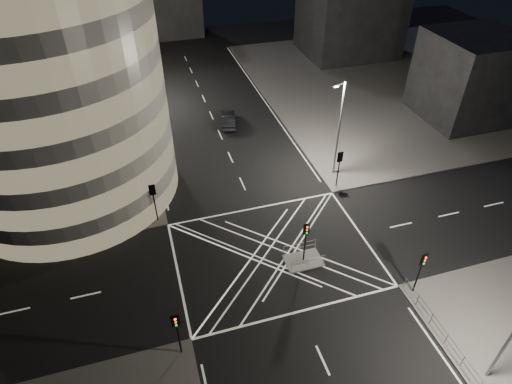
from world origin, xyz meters
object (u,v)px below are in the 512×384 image
object	(u,v)px
traffic_signal_fr	(339,163)
traffic_signal_nl	(177,327)
central_island	(303,260)
traffic_signal_island	(306,235)
street_lamp_left_near	(136,141)
street_lamp_right_far	(339,127)
street_lamp_left_far	(125,67)
traffic_signal_fl	(153,196)
sedan	(228,120)
traffic_signal_nr	(422,266)

from	to	relation	value
traffic_signal_fr	traffic_signal_nl	bearing A→B (deg)	-142.31
central_island	traffic_signal_nl	distance (m)	12.36
traffic_signal_nl	traffic_signal_island	world-z (taller)	same
traffic_signal_fr	street_lamp_left_near	distance (m)	19.14
traffic_signal_fr	traffic_signal_island	bearing A→B (deg)	-129.33
street_lamp_right_far	street_lamp_left_far	bearing A→B (deg)	131.94
traffic_signal_fl	central_island	bearing A→B (deg)	-37.54
central_island	sedan	xyz separation A→B (m)	(-0.50, 23.47, 0.68)
traffic_signal_fr	street_lamp_left_far	size ratio (longest dim) A/B	0.40
street_lamp_left_far	street_lamp_left_near	bearing A→B (deg)	-90.00
central_island	traffic_signal_island	xyz separation A→B (m)	(0.00, 0.00, 2.84)
traffic_signal_nr	central_island	bearing A→B (deg)	142.07
street_lamp_right_far	traffic_signal_fl	bearing A→B (deg)	-173.12
traffic_signal_nl	street_lamp_right_far	bearing A→B (deg)	40.91
traffic_signal_fl	traffic_signal_fr	xyz separation A→B (m)	(17.60, 0.00, 0.00)
traffic_signal_nl	street_lamp_left_near	bearing A→B (deg)	91.94
traffic_signal_fl	street_lamp_right_far	bearing A→B (deg)	6.88
traffic_signal_fl	sedan	bearing A→B (deg)	55.83
traffic_signal_nl	sedan	bearing A→B (deg)	70.30
central_island	traffic_signal_fr	size ratio (longest dim) A/B	0.75
central_island	street_lamp_left_near	xyz separation A→B (m)	(-11.44, 13.50, 5.47)
central_island	traffic_signal_fr	bearing A→B (deg)	50.67
traffic_signal_nl	street_lamp_right_far	xyz separation A→B (m)	(18.24, 15.80, 2.63)
street_lamp_left_near	sedan	xyz separation A→B (m)	(10.94, 9.97, -4.78)
traffic_signal_fl	traffic_signal_island	size ratio (longest dim) A/B	1.00
street_lamp_right_far	sedan	size ratio (longest dim) A/B	2.17
traffic_signal_nl	street_lamp_right_far	world-z (taller)	street_lamp_right_far
street_lamp_left_far	sedan	bearing A→B (deg)	-36.28
street_lamp_left_near	street_lamp_left_far	distance (m)	18.00
traffic_signal_fr	sedan	bearing A→B (deg)	115.69
traffic_signal_island	street_lamp_left_far	distance (m)	33.61
traffic_signal_nr	street_lamp_left_far	bearing A→B (deg)	116.36
street_lamp_left_near	traffic_signal_fl	bearing A→B (deg)	-83.03
traffic_signal_island	street_lamp_right_far	distance (m)	13.13
central_island	traffic_signal_island	distance (m)	2.84
traffic_signal_island	street_lamp_left_far	bearing A→B (deg)	109.95
street_lamp_left_near	sedan	distance (m)	15.55
traffic_signal_island	street_lamp_left_far	world-z (taller)	street_lamp_left_far
central_island	sedan	bearing A→B (deg)	91.22
central_island	traffic_signal_fr	distance (m)	11.10
street_lamp_left_far	traffic_signal_fr	bearing A→B (deg)	-51.83
traffic_signal_nr	street_lamp_left_far	xyz separation A→B (m)	(-18.24, 36.80, 2.63)
traffic_signal_fl	street_lamp_left_far	xyz separation A→B (m)	(-0.64, 23.20, 2.63)
street_lamp_right_far	traffic_signal_fr	bearing A→B (deg)	-106.11
central_island	traffic_signal_nr	size ratio (longest dim) A/B	0.75
street_lamp_right_far	sedan	xyz separation A→B (m)	(-7.94, 12.97, -4.78)
street_lamp_left_near	street_lamp_left_far	size ratio (longest dim) A/B	1.00
traffic_signal_fr	street_lamp_right_far	bearing A→B (deg)	73.89
street_lamp_right_far	central_island	bearing A→B (deg)	-125.30
traffic_signal_fr	traffic_signal_nr	bearing A→B (deg)	-90.00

